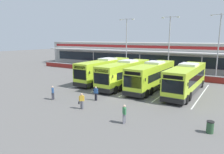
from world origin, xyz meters
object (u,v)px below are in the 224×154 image
(lamp_post_west, at_px, (126,42))
(coach_bus_centre, at_px, (152,76))
(litter_bin, at_px, (210,127))
(pedestrian_child, at_px, (53,92))
(pedestrian_near_bin, at_px, (96,93))
(coach_bus_left_centre, at_px, (125,74))
(pedestrian_in_dark_coat, at_px, (124,113))
(coach_bus_leftmost, at_px, (104,71))
(pedestrian_with_handbag, at_px, (82,101))
(lamp_post_east, at_px, (219,43))
(coach_bus_right_centre, at_px, (186,80))
(lamp_post_centre, at_px, (169,42))

(lamp_post_west, bearing_deg, coach_bus_centre, -48.29)
(litter_bin, bearing_deg, pedestrian_child, -179.28)
(coach_bus_centre, relative_size, pedestrian_near_bin, 7.53)
(coach_bus_left_centre, relative_size, pedestrian_in_dark_coat, 7.53)
(coach_bus_leftmost, distance_m, litter_bin, 20.67)
(pedestrian_with_handbag, height_order, pedestrian_near_bin, same)
(litter_bin, bearing_deg, lamp_post_east, 94.52)
(coach_bus_left_centre, relative_size, pedestrian_child, 7.53)
(pedestrian_child, height_order, lamp_post_east, lamp_post_east)
(lamp_post_east, bearing_deg, litter_bin, -85.48)
(coach_bus_leftmost, height_order, pedestrian_in_dark_coat, coach_bus_leftmost)
(coach_bus_leftmost, height_order, coach_bus_left_centre, same)
(coach_bus_right_centre, xyz_separation_m, lamp_post_centre, (-5.88, 11.64, 4.50))
(pedestrian_near_bin, bearing_deg, lamp_post_east, 63.20)
(coach_bus_left_centre, distance_m, pedestrian_with_handbag, 11.50)
(coach_bus_centre, distance_m, coach_bus_right_centre, 4.59)
(pedestrian_with_handbag, relative_size, lamp_post_west, 0.15)
(coach_bus_left_centre, distance_m, pedestrian_near_bin, 8.38)
(litter_bin, bearing_deg, lamp_post_centre, 114.05)
(lamp_post_east, bearing_deg, lamp_post_centre, -178.79)
(coach_bus_leftmost, xyz_separation_m, pedestrian_near_bin, (5.02, -9.24, -0.91))
(coach_bus_centre, xyz_separation_m, pedestrian_near_bin, (-3.39, -8.62, -0.91))
(coach_bus_centre, xyz_separation_m, pedestrian_with_handbag, (-2.88, -11.73, -0.93))
(coach_bus_centre, xyz_separation_m, lamp_post_west, (-10.06, 11.29, 4.50))
(pedestrian_near_bin, height_order, lamp_post_west, lamp_post_west)
(coach_bus_right_centre, bearing_deg, pedestrian_in_dark_coat, -99.54)
(pedestrian_near_bin, distance_m, lamp_post_east, 23.59)
(coach_bus_left_centre, distance_m, pedestrian_in_dark_coat, 13.98)
(pedestrian_in_dark_coat, bearing_deg, litter_bin, 16.14)
(litter_bin, bearing_deg, pedestrian_in_dark_coat, -163.86)
(coach_bus_right_centre, height_order, pedestrian_child, coach_bus_right_centre)
(coach_bus_leftmost, xyz_separation_m, pedestrian_with_handbag, (5.53, -12.34, -0.93))
(pedestrian_with_handbag, relative_size, lamp_post_east, 0.15)
(pedestrian_near_bin, bearing_deg, pedestrian_in_dark_coat, -34.44)
(coach_bus_right_centre, relative_size, lamp_post_east, 1.11)
(litter_bin, bearing_deg, pedestrian_with_handbag, -175.51)
(coach_bus_left_centre, height_order, pedestrian_near_bin, coach_bus_left_centre)
(lamp_post_west, xyz_separation_m, litter_bin, (18.82, -22.10, -5.82))
(litter_bin, bearing_deg, coach_bus_left_centre, 140.81)
(pedestrian_in_dark_coat, xyz_separation_m, lamp_post_east, (4.50, 24.50, 5.42))
(coach_bus_left_centre, xyz_separation_m, lamp_post_centre, (2.81, 12.02, 4.50))
(pedestrian_in_dark_coat, distance_m, lamp_post_west, 27.54)
(coach_bus_leftmost, xyz_separation_m, lamp_post_west, (-1.65, 10.68, 4.50))
(lamp_post_west, bearing_deg, coach_bus_leftmost, -81.20)
(pedestrian_with_handbag, height_order, pedestrian_in_dark_coat, same)
(coach_bus_left_centre, relative_size, pedestrian_with_handbag, 7.53)
(coach_bus_leftmost, distance_m, lamp_post_east, 19.58)
(coach_bus_right_centre, distance_m, pedestrian_near_bin, 11.82)
(litter_bin, bearing_deg, lamp_post_west, 130.41)
(coach_bus_right_centre, height_order, pedestrian_near_bin, coach_bus_right_centre)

